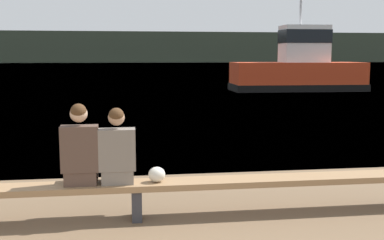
% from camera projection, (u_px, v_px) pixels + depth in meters
% --- Properties ---
extents(water_surface, '(240.00, 240.00, 0.00)m').
position_uv_depth(water_surface, '(122.00, 63.00, 125.73)').
color(water_surface, '#5684A3').
rests_on(water_surface, ground).
extents(far_shoreline, '(600.00, 12.00, 8.01)m').
position_uv_depth(far_shoreline, '(122.00, 47.00, 129.02)').
color(far_shoreline, '#384233').
rests_on(far_shoreline, ground).
extents(bench_main, '(7.91, 0.41, 0.46)m').
position_uv_depth(bench_main, '(136.00, 188.00, 5.92)').
color(bench_main, '#8E6B47').
rests_on(bench_main, ground).
extents(person_left, '(0.44, 0.42, 0.99)m').
position_uv_depth(person_left, '(80.00, 150.00, 5.76)').
color(person_left, '#4C382D').
rests_on(person_left, bench_main).
extents(person_right, '(0.44, 0.42, 0.93)m').
position_uv_depth(person_right, '(117.00, 152.00, 5.83)').
color(person_right, '#70665B').
rests_on(person_right, bench_main).
extents(shopping_bag, '(0.21, 0.19, 0.19)m').
position_uv_depth(shopping_bag, '(157.00, 174.00, 5.91)').
color(shopping_bag, beige).
rests_on(shopping_bag, bench_main).
extents(tugboat_red, '(7.55, 3.09, 6.62)m').
position_uv_depth(tugboat_red, '(299.00, 70.00, 27.31)').
color(tugboat_red, red).
rests_on(tugboat_red, water_surface).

